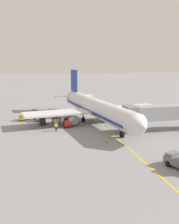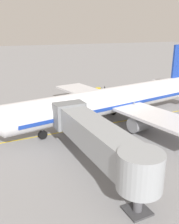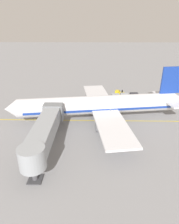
{
  "view_description": "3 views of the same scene",
  "coord_description": "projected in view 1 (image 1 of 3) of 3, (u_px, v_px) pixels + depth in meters",
  "views": [
    {
      "loc": [
        14.37,
        53.72,
        13.22
      ],
      "look_at": [
        2.31,
        1.58,
        2.58
      ],
      "focal_mm": 42.45,
      "sensor_mm": 36.0,
      "label": 1
    },
    {
      "loc": [
        -29.11,
        19.45,
        12.9
      ],
      "look_at": [
        -0.03,
        5.27,
        2.24
      ],
      "focal_mm": 39.94,
      "sensor_mm": 36.0,
      "label": 2
    },
    {
      "loc": [
        -35.44,
        2.21,
        18.06
      ],
      "look_at": [
        -0.91,
        2.94,
        2.34
      ],
      "focal_mm": 30.68,
      "sensor_mm": 36.0,
      "label": 3
    }
  ],
  "objects": [
    {
      "name": "ground_plane",
      "position": [
        98.0,
        122.0,
        57.09
      ],
      "size": [
        400.0,
        400.0,
        0.0
      ],
      "primitive_type": "plane",
      "color": "gray"
    },
    {
      "name": "gate_lead_in_line",
      "position": [
        98.0,
        122.0,
        57.09
      ],
      "size": [
        0.24,
        80.0,
        0.01
      ],
      "primitive_type": "cube",
      "color": "gold",
      "rests_on": "ground"
    },
    {
      "name": "parked_airliner",
      "position": [
        96.0,
        108.0,
        55.5
      ],
      "size": [
        30.44,
        37.29,
        10.63
      ],
      "color": "silver",
      "rests_on": "ground"
    },
    {
      "name": "jet_bridge",
      "position": [
        165.0,
        112.0,
        49.62
      ],
      "size": [
        16.11,
        3.5,
        4.98
      ],
      "color": "#93999E",
      "rests_on": "ground"
    },
    {
      "name": "baggage_tug_lead",
      "position": [
        24.0,
        117.0,
        58.35
      ],
      "size": [
        2.16,
        2.77,
        1.62
      ],
      "color": "gold",
      "rests_on": "ground"
    },
    {
      "name": "baggage_tug_trailing",
      "position": [
        54.0,
        115.0,
        60.85
      ],
      "size": [
        1.78,
        2.71,
        1.62
      ],
      "color": "slate",
      "rests_on": "ground"
    },
    {
      "name": "baggage_tug_spare",
      "position": [
        67.0,
        123.0,
        52.68
      ],
      "size": [
        1.31,
        2.52,
        1.62
      ],
      "color": "#B21E1E",
      "rests_on": "ground"
    },
    {
      "name": "baggage_cart_front",
      "position": [
        42.0,
        120.0,
        54.86
      ],
      "size": [
        1.35,
        2.91,
        1.58
      ],
      "color": "#4C4C51",
      "rests_on": "ground"
    },
    {
      "name": "baggage_cart_second_in_train",
      "position": [
        39.0,
        117.0,
        57.59
      ],
      "size": [
        1.35,
        2.91,
        1.58
      ],
      "color": "#4C4C51",
      "rests_on": "ground"
    },
    {
      "name": "baggage_cart_third_in_train",
      "position": [
        36.0,
        115.0,
        59.8
      ],
      "size": [
        1.35,
        2.91,
        1.58
      ],
      "color": "#4C4C51",
      "rests_on": "ground"
    },
    {
      "name": "baggage_cart_tail_end",
      "position": [
        34.0,
        113.0,
        62.24
      ],
      "size": [
        1.35,
        2.91,
        1.58
      ],
      "color": "#4C4C51",
      "rests_on": "ground"
    },
    {
      "name": "ground_crew_wing_walker",
      "position": [
        60.0,
        120.0,
        54.81
      ],
      "size": [
        0.43,
        0.68,
        1.69
      ],
      "color": "#232328",
      "rests_on": "ground"
    },
    {
      "name": "ground_crew_loader",
      "position": [
        56.0,
        126.0,
        49.44
      ],
      "size": [
        0.73,
        0.28,
        1.69
      ],
      "color": "#232328",
      "rests_on": "ground"
    },
    {
      "name": "ground_crew_marshaller",
      "position": [
        52.0,
        119.0,
        55.87
      ],
      "size": [
        0.71,
        0.35,
        1.69
      ],
      "color": "#232328",
      "rests_on": "ground"
    },
    {
      "name": "safety_cone_nose_left",
      "position": [
        106.0,
        141.0,
        42.69
      ],
      "size": [
        0.36,
        0.36,
        0.59
      ],
      "color": "black",
      "rests_on": "ground"
    }
  ]
}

